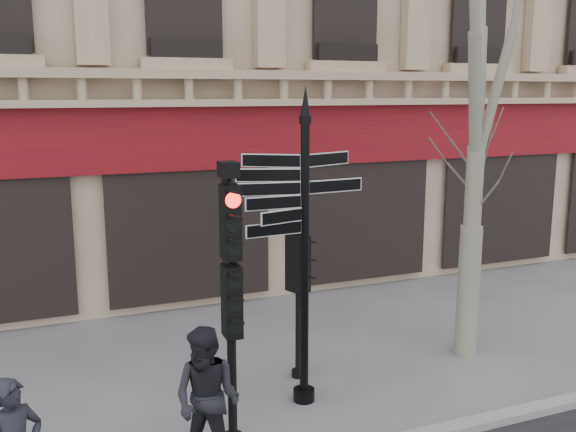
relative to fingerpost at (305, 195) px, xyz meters
name	(u,v)px	position (x,y,z in m)	size (l,w,h in m)	color
ground	(276,414)	(-0.54, -0.22, -3.09)	(80.00, 80.00, 0.00)	#56565A
fingerpost	(305,195)	(0.00, 0.00, 0.00)	(2.12, 2.12, 4.60)	black
traffic_signal_main	(230,271)	(-1.34, -0.75, -0.76)	(0.42, 0.31, 3.70)	black
traffic_signal_secondary	(299,279)	(0.25, 0.78, -1.46)	(0.47, 0.40, 2.34)	black
pedestrian_b	(207,400)	(-1.77, -1.16, -2.20)	(0.87, 0.68, 1.79)	black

